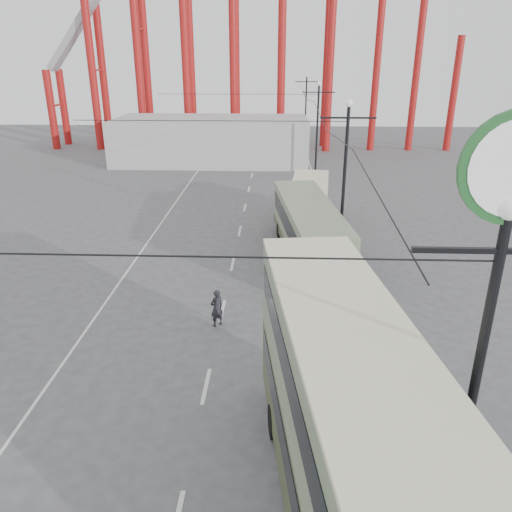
{
  "coord_description": "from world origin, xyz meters",
  "views": [
    {
      "loc": [
        1.52,
        -11.55,
        11.56
      ],
      "look_at": [
        0.65,
        9.78,
        3.0
      ],
      "focal_mm": 35.0,
      "sensor_mm": 36.0,
      "label": 1
    }
  ],
  "objects_px": {
    "pedestrian": "(217,308)",
    "single_decker_green": "(309,229)",
    "lamp_post_near": "(497,273)",
    "single_decker_cream": "(308,204)",
    "double_decker_bus": "(341,413)"
  },
  "relations": [
    {
      "from": "single_decker_green",
      "to": "single_decker_cream",
      "type": "relative_size",
      "value": 1.19
    },
    {
      "from": "single_decker_cream",
      "to": "pedestrian",
      "type": "relative_size",
      "value": 5.86
    },
    {
      "from": "double_decker_bus",
      "to": "pedestrian",
      "type": "relative_size",
      "value": 6.36
    },
    {
      "from": "pedestrian",
      "to": "single_decker_green",
      "type": "bearing_deg",
      "value": -157.43
    },
    {
      "from": "lamp_post_near",
      "to": "single_decker_green",
      "type": "relative_size",
      "value": 0.87
    },
    {
      "from": "single_decker_green",
      "to": "single_decker_cream",
      "type": "distance_m",
      "value": 5.78
    },
    {
      "from": "single_decker_cream",
      "to": "double_decker_bus",
      "type": "bearing_deg",
      "value": -85.61
    },
    {
      "from": "lamp_post_near",
      "to": "single_decker_cream",
      "type": "height_order",
      "value": "lamp_post_near"
    },
    {
      "from": "double_decker_bus",
      "to": "single_decker_green",
      "type": "relative_size",
      "value": 0.91
    },
    {
      "from": "lamp_post_near",
      "to": "pedestrian",
      "type": "distance_m",
      "value": 15.08
    },
    {
      "from": "lamp_post_near",
      "to": "double_decker_bus",
      "type": "bearing_deg",
      "value": 147.46
    },
    {
      "from": "single_decker_cream",
      "to": "pedestrian",
      "type": "height_order",
      "value": "single_decker_cream"
    },
    {
      "from": "single_decker_green",
      "to": "lamp_post_near",
      "type": "bearing_deg",
      "value": -90.97
    },
    {
      "from": "double_decker_bus",
      "to": "pedestrian",
      "type": "distance_m",
      "value": 11.22
    },
    {
      "from": "double_decker_bus",
      "to": "single_decker_cream",
      "type": "bearing_deg",
      "value": 81.36
    }
  ]
}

